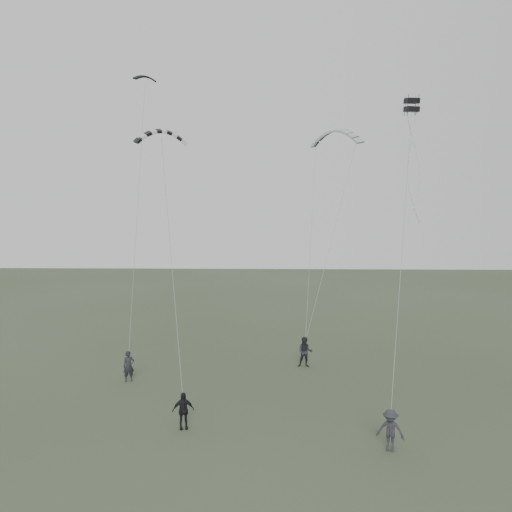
{
  "coord_description": "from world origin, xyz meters",
  "views": [
    {
      "loc": [
        2.47,
        -23.55,
        9.44
      ],
      "look_at": [
        1.47,
        5.04,
        7.3
      ],
      "focal_mm": 35.0,
      "sensor_mm": 36.0,
      "label": 1
    }
  ],
  "objects_px": {
    "flyer_left": "(129,366)",
    "kite_dark_small": "(145,77)",
    "flyer_far": "(390,430)",
    "flyer_right": "(305,352)",
    "flyer_center": "(183,411)",
    "kite_box": "(412,105)",
    "kite_striped": "(161,131)",
    "kite_pale_large": "(336,131)"
  },
  "relations": [
    {
      "from": "flyer_left",
      "to": "kite_dark_small",
      "type": "xyz_separation_m",
      "value": [
        -0.29,
        5.98,
        18.11
      ]
    },
    {
      "from": "kite_dark_small",
      "to": "flyer_far",
      "type": "bearing_deg",
      "value": -79.8
    },
    {
      "from": "flyer_right",
      "to": "flyer_center",
      "type": "height_order",
      "value": "flyer_right"
    },
    {
      "from": "kite_box",
      "to": "flyer_far",
      "type": "bearing_deg",
      "value": -121.43
    },
    {
      "from": "flyer_left",
      "to": "kite_striped",
      "type": "xyz_separation_m",
      "value": [
        2.45,
        -1.54,
        13.17
      ]
    },
    {
      "from": "kite_striped",
      "to": "kite_pale_large",
      "type": "bearing_deg",
      "value": 29.96
    },
    {
      "from": "flyer_left",
      "to": "flyer_center",
      "type": "xyz_separation_m",
      "value": [
        4.35,
        -6.42,
        -0.06
      ]
    },
    {
      "from": "kite_dark_small",
      "to": "kite_pale_large",
      "type": "distance_m",
      "value": 14.77
    },
    {
      "from": "flyer_center",
      "to": "flyer_left",
      "type": "bearing_deg",
      "value": 106.65
    },
    {
      "from": "flyer_right",
      "to": "kite_box",
      "type": "distance_m",
      "value": 15.98
    },
    {
      "from": "flyer_center",
      "to": "kite_dark_small",
      "type": "bearing_deg",
      "value": 93.05
    },
    {
      "from": "flyer_right",
      "to": "flyer_far",
      "type": "distance_m",
      "value": 11.82
    },
    {
      "from": "flyer_right",
      "to": "flyer_far",
      "type": "relative_size",
      "value": 1.12
    },
    {
      "from": "kite_dark_small",
      "to": "kite_striped",
      "type": "height_order",
      "value": "kite_dark_small"
    },
    {
      "from": "kite_striped",
      "to": "kite_box",
      "type": "height_order",
      "value": "kite_box"
    },
    {
      "from": "flyer_left",
      "to": "flyer_center",
      "type": "height_order",
      "value": "flyer_left"
    },
    {
      "from": "flyer_center",
      "to": "kite_striped",
      "type": "distance_m",
      "value": 14.23
    },
    {
      "from": "kite_striped",
      "to": "kite_box",
      "type": "relative_size",
      "value": 3.83
    },
    {
      "from": "flyer_center",
      "to": "kite_dark_small",
      "type": "distance_m",
      "value": 22.48
    },
    {
      "from": "kite_box",
      "to": "flyer_center",
      "type": "bearing_deg",
      "value": -165.29
    },
    {
      "from": "kite_striped",
      "to": "kite_dark_small",
      "type": "bearing_deg",
      "value": 89.85
    },
    {
      "from": "kite_dark_small",
      "to": "flyer_center",
      "type": "bearing_deg",
      "value": -102.62
    },
    {
      "from": "flyer_left",
      "to": "kite_dark_small",
      "type": "relative_size",
      "value": 1.17
    },
    {
      "from": "flyer_right",
      "to": "kite_dark_small",
      "type": "height_order",
      "value": "kite_dark_small"
    },
    {
      "from": "flyer_left",
      "to": "kite_pale_large",
      "type": "height_order",
      "value": "kite_pale_large"
    },
    {
      "from": "flyer_far",
      "to": "kite_striped",
      "type": "relative_size",
      "value": 0.63
    },
    {
      "from": "flyer_right",
      "to": "kite_pale_large",
      "type": "xyz_separation_m",
      "value": [
        2.77,
        8.1,
        15.3
      ]
    },
    {
      "from": "flyer_right",
      "to": "flyer_center",
      "type": "relative_size",
      "value": 1.16
    },
    {
      "from": "kite_pale_large",
      "to": "flyer_left",
      "type": "bearing_deg",
      "value": -107.15
    },
    {
      "from": "flyer_left",
      "to": "kite_dark_small",
      "type": "height_order",
      "value": "kite_dark_small"
    },
    {
      "from": "flyer_left",
      "to": "kite_striped",
      "type": "distance_m",
      "value": 13.49
    },
    {
      "from": "flyer_right",
      "to": "flyer_center",
      "type": "xyz_separation_m",
      "value": [
        -6.09,
        -9.64,
        -0.13
      ]
    },
    {
      "from": "flyer_left",
      "to": "kite_striped",
      "type": "bearing_deg",
      "value": -59.69
    },
    {
      "from": "flyer_right",
      "to": "kite_dark_small",
      "type": "bearing_deg",
      "value": 169.65
    },
    {
      "from": "flyer_right",
      "to": "kite_box",
      "type": "height_order",
      "value": "kite_box"
    },
    {
      "from": "kite_pale_large",
      "to": "flyer_center",
      "type": "bearing_deg",
      "value": -84.28
    },
    {
      "from": "flyer_center",
      "to": "kite_striped",
      "type": "height_order",
      "value": "kite_striped"
    },
    {
      "from": "flyer_left",
      "to": "flyer_right",
      "type": "relative_size",
      "value": 0.92
    },
    {
      "from": "flyer_far",
      "to": "kite_pale_large",
      "type": "relative_size",
      "value": 0.4
    },
    {
      "from": "flyer_left",
      "to": "kite_striped",
      "type": "relative_size",
      "value": 0.65
    },
    {
      "from": "flyer_left",
      "to": "kite_box",
      "type": "distance_m",
      "value": 21.57
    },
    {
      "from": "kite_box",
      "to": "kite_dark_small",
      "type": "bearing_deg",
      "value": 145.45
    }
  ]
}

